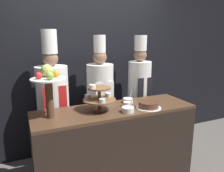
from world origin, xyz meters
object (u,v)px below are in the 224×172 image
object	(u,v)px
serving_bowl_far	(128,100)
chef_center_right	(139,89)
cake_round	(148,105)
fruit_pedestal	(48,82)
chef_left	(53,99)
serving_bowl_near	(128,110)
chef_center_left	(100,94)
tiered_stand	(99,97)
cup_white	(127,104)

from	to	relation	value
serving_bowl_far	chef_center_right	distance (m)	0.60
cake_round	chef_center_right	world-z (taller)	chef_center_right
fruit_pedestal	serving_bowl_far	bearing A→B (deg)	6.51
cake_round	chef_left	bearing A→B (deg)	144.53
serving_bowl_near	chef_center_right	size ratio (longest dim) A/B	0.09
chef_center_left	chef_center_right	size ratio (longest dim) A/B	1.00
tiered_stand	cup_white	size ratio (longest dim) A/B	4.34
chef_center_right	serving_bowl_far	bearing A→B (deg)	-134.36
cake_round	serving_bowl_far	distance (m)	0.31
cup_white	chef_center_left	bearing A→B (deg)	103.04
fruit_pedestal	cake_round	distance (m)	1.17
cake_round	serving_bowl_near	xyz separation A→B (m)	(-0.29, -0.03, -0.01)
tiered_stand	serving_bowl_near	distance (m)	0.35
chef_left	chef_center_left	xyz separation A→B (m)	(0.65, 0.00, -0.02)
chef_left	fruit_pedestal	bearing A→B (deg)	-101.50
fruit_pedestal	tiered_stand	bearing A→B (deg)	-2.78
serving_bowl_near	chef_left	distance (m)	1.02
fruit_pedestal	cake_round	bearing A→B (deg)	-8.87
chef_center_left	chef_center_right	xyz separation A→B (m)	(0.63, 0.00, 0.02)
fruit_pedestal	chef_center_right	world-z (taller)	chef_center_right
fruit_pedestal	chef_center_left	size ratio (longest dim) A/B	0.31
serving_bowl_near	fruit_pedestal	bearing A→B (deg)	166.00
chef_left	chef_center_left	world-z (taller)	chef_left
cup_white	serving_bowl_far	world-z (taller)	serving_bowl_far
tiered_stand	fruit_pedestal	xyz separation A→B (m)	(-0.54, 0.03, 0.21)
tiered_stand	chef_center_left	bearing A→B (deg)	68.44
chef_left	chef_center_left	bearing A→B (deg)	0.00
fruit_pedestal	serving_bowl_far	distance (m)	1.05
cup_white	serving_bowl_near	xyz separation A→B (m)	(-0.08, -0.18, 0.00)
chef_left	cake_round	bearing A→B (deg)	-35.47
cup_white	serving_bowl_far	xyz separation A→B (m)	(0.09, 0.14, -0.00)
serving_bowl_far	cup_white	bearing A→B (deg)	-122.24
serving_bowl_near	chef_left	size ratio (longest dim) A/B	0.09
serving_bowl_near	chef_center_right	bearing A→B (deg)	51.86
tiered_stand	cup_white	world-z (taller)	tiered_stand
fruit_pedestal	serving_bowl_near	distance (m)	0.91
cup_white	serving_bowl_near	size ratio (longest dim) A/B	0.53
fruit_pedestal	cup_white	bearing A→B (deg)	-1.75
fruit_pedestal	chef_center_right	xyz separation A→B (m)	(1.40, 0.54, -0.33)
chef_left	chef_center_right	world-z (taller)	chef_left
serving_bowl_near	chef_center_left	xyz separation A→B (m)	(-0.05, 0.74, -0.00)
cup_white	serving_bowl_near	world-z (taller)	serving_bowl_near
fruit_pedestal	serving_bowl_near	world-z (taller)	fruit_pedestal
serving_bowl_near	serving_bowl_far	distance (m)	0.36
chef_left	tiered_stand	bearing A→B (deg)	-52.61
chef_center_left	fruit_pedestal	bearing A→B (deg)	-144.84
tiered_stand	serving_bowl_far	bearing A→B (deg)	17.38
cake_round	fruit_pedestal	bearing A→B (deg)	171.13
cup_white	serving_bowl_far	bearing A→B (deg)	57.76
cake_round	chef_left	size ratio (longest dim) A/B	0.16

